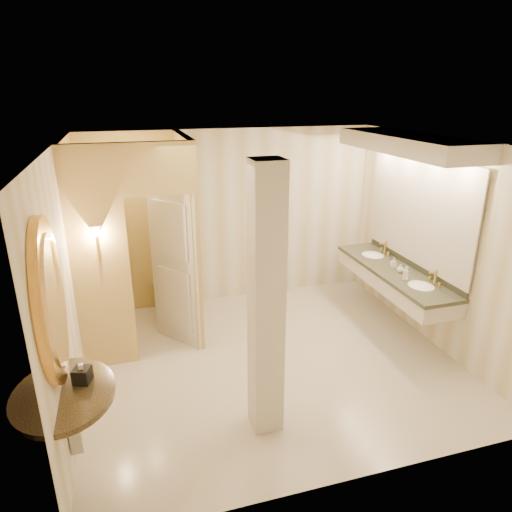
{
  "coord_description": "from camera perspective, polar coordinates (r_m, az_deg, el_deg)",
  "views": [
    {
      "loc": [
        -1.58,
        -4.73,
        3.24
      ],
      "look_at": [
        -0.14,
        0.2,
        1.35
      ],
      "focal_mm": 32.0,
      "sensor_mm": 36.0,
      "label": 1
    }
  ],
  "objects": [
    {
      "name": "wall_back",
      "position": [
        7.17,
        -3.03,
        4.84
      ],
      "size": [
        4.5,
        0.02,
        2.7
      ],
      "primitive_type": "cube",
      "color": "silver",
      "rests_on": "floor"
    },
    {
      "name": "vanity",
      "position": [
        6.45,
        17.86,
        4.71
      ],
      "size": [
        0.75,
        2.42,
        2.09
      ],
      "color": "beige",
      "rests_on": "floor"
    },
    {
      "name": "soap_bottle_c",
      "position": [
        6.28,
        18.19,
        -2.06
      ],
      "size": [
        0.09,
        0.09,
        0.19
      ],
      "primitive_type": "imported",
      "rotation": [
        0.0,
        0.0,
        0.23
      ],
      "color": "#C6B28C",
      "rests_on": "vanity"
    },
    {
      "name": "wall_front",
      "position": [
        3.68,
        11.99,
        -11.24
      ],
      "size": [
        4.5,
        0.02,
        2.7
      ],
      "primitive_type": "cube",
      "color": "silver",
      "rests_on": "floor"
    },
    {
      "name": "soap_bottle_b",
      "position": [
        6.54,
        17.62,
        -1.48
      ],
      "size": [
        0.12,
        0.12,
        0.12
      ],
      "primitive_type": "imported",
      "rotation": [
        0.0,
        0.0,
        -0.41
      ],
      "color": "silver",
      "rests_on": "vanity"
    },
    {
      "name": "wall_left",
      "position": [
        5.14,
        -22.61,
        -3.06
      ],
      "size": [
        0.02,
        4.0,
        2.7
      ],
      "primitive_type": "cube",
      "color": "silver",
      "rests_on": "floor"
    },
    {
      "name": "console_shelf",
      "position": [
        4.02,
        -23.63,
        -9.82
      ],
      "size": [
        1.04,
        1.04,
        1.97
      ],
      "color": "black",
      "rests_on": "floor"
    },
    {
      "name": "wall_right",
      "position": [
        6.38,
        21.59,
        1.46
      ],
      "size": [
        0.02,
        4.0,
        2.7
      ],
      "primitive_type": "cube",
      "color": "silver",
      "rests_on": "floor"
    },
    {
      "name": "soap_bottle_a",
      "position": [
        6.68,
        16.78,
        -0.82
      ],
      "size": [
        0.07,
        0.07,
        0.14
      ],
      "primitive_type": "imported",
      "rotation": [
        0.0,
        0.0,
        -0.03
      ],
      "color": "beige",
      "rests_on": "vanity"
    },
    {
      "name": "toilet",
      "position": [
        7.09,
        -11.1,
        -3.84
      ],
      "size": [
        0.59,
        0.86,
        0.8
      ],
      "primitive_type": "imported",
      "rotation": [
        0.0,
        0.0,
        3.34
      ],
      "color": "white",
      "rests_on": "floor"
    },
    {
      "name": "floor",
      "position": [
        5.95,
        1.84,
        -12.85
      ],
      "size": [
        4.5,
        4.5,
        0.0
      ],
      "primitive_type": "plane",
      "color": "beige",
      "rests_on": "ground"
    },
    {
      "name": "wall_sconce",
      "position": [
        5.39,
        -19.34,
        2.75
      ],
      "size": [
        0.14,
        0.14,
        0.42
      ],
      "color": "gold",
      "rests_on": "toilet_closet"
    },
    {
      "name": "tissue_box",
      "position": [
        4.29,
        -20.9,
        -13.74
      ],
      "size": [
        0.17,
        0.17,
        0.14
      ],
      "primitive_type": "cube",
      "rotation": [
        0.0,
        0.0,
        -0.33
      ],
      "color": "black",
      "rests_on": "console_shelf"
    },
    {
      "name": "ceiling",
      "position": [
        5.02,
        2.19,
        13.97
      ],
      "size": [
        4.5,
        4.5,
        0.0
      ],
      "primitive_type": "plane",
      "rotation": [
        3.14,
        0.0,
        0.0
      ],
      "color": "white",
      "rests_on": "wall_back"
    },
    {
      "name": "pillar",
      "position": [
        4.26,
        1.28,
        -6.15
      ],
      "size": [
        0.29,
        0.29,
        2.7
      ],
      "primitive_type": "cube",
      "color": "beige",
      "rests_on": "floor"
    },
    {
      "name": "toilet_closet",
      "position": [
        6.01,
        -11.27,
        1.77
      ],
      "size": [
        1.5,
        1.55,
        2.7
      ],
      "color": "#E2D176",
      "rests_on": "floor"
    }
  ]
}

